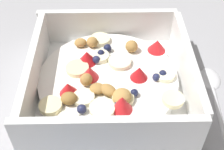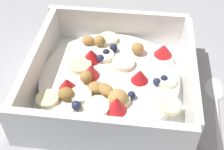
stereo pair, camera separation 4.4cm
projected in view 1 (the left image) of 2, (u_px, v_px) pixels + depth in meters
name	position (u px, v px, depth m)	size (l,w,h in m)	color
ground_plane	(109.00, 80.00, 0.47)	(2.40, 2.40, 0.00)	#9E9EA3
fruit_bowl	(112.00, 79.00, 0.44)	(0.23, 0.23, 0.07)	white
spoon	(214.00, 87.00, 0.46)	(0.04, 0.17, 0.01)	silver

